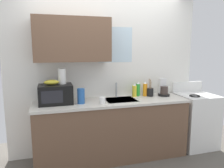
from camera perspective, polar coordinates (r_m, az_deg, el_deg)
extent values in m
cube|color=white|center=(3.49, -1.59, 2.52)|extent=(3.06, 0.10, 2.50)
cube|color=brown|center=(3.16, -10.42, 11.47)|extent=(1.07, 0.32, 0.62)
cube|color=silver|center=(3.46, 0.84, 10.34)|extent=(0.56, 0.02, 0.55)
cube|color=brown|center=(3.36, 0.00, -12.17)|extent=(2.26, 0.60, 0.86)
cube|color=beige|center=(3.22, 0.00, -4.70)|extent=(2.29, 0.63, 0.03)
cube|color=#9EA0A5|center=(3.29, 2.28, -5.33)|extent=(0.46, 0.38, 0.14)
cylinder|color=#B2B5BA|center=(3.46, 1.15, -1.52)|extent=(0.03, 0.03, 0.23)
cube|color=white|center=(4.00, 21.19, -8.96)|extent=(0.60, 0.60, 0.90)
torus|color=black|center=(3.74, 21.05, -2.96)|extent=(0.17, 0.17, 0.02)
cube|color=white|center=(4.10, 19.27, -0.66)|extent=(0.60, 0.04, 0.18)
cube|color=black|center=(3.12, -14.69, -2.61)|extent=(0.46, 0.34, 0.27)
cube|color=black|center=(2.95, -15.57, -3.33)|extent=(0.28, 0.01, 0.17)
ellipsoid|color=gold|center=(3.09, -15.75, 0.44)|extent=(0.20, 0.11, 0.07)
cylinder|color=white|center=(3.13, -13.07, 2.05)|extent=(0.11, 0.11, 0.22)
cylinder|color=black|center=(3.64, 13.54, -2.82)|extent=(0.19, 0.19, 0.03)
cylinder|color=#3F332D|center=(3.61, 13.67, -1.61)|extent=(0.12, 0.12, 0.13)
cube|color=silver|center=(3.67, 13.08, -0.54)|extent=(0.11, 0.09, 0.26)
cylinder|color=yellow|center=(3.48, 5.95, -1.88)|extent=(0.07, 0.07, 0.18)
cone|color=white|center=(3.46, 5.98, -0.14)|extent=(0.05, 0.05, 0.04)
cylinder|color=green|center=(3.54, 6.92, -1.55)|extent=(0.07, 0.07, 0.20)
cone|color=white|center=(3.52, 6.96, 0.31)|extent=(0.05, 0.05, 0.04)
cylinder|color=orange|center=(3.55, 8.77, -1.52)|extent=(0.07, 0.07, 0.21)
cone|color=white|center=(3.53, 8.81, 0.40)|extent=(0.05, 0.05, 0.04)
cylinder|color=#2659A5|center=(3.05, -8.22, -3.19)|extent=(0.10, 0.10, 0.21)
cylinder|color=white|center=(3.03, -2.52, -4.35)|extent=(0.08, 0.08, 0.09)
cylinder|color=black|center=(3.55, 10.02, -2.15)|extent=(0.11, 0.11, 0.13)
cylinder|color=olive|center=(3.53, 9.85, -0.59)|extent=(0.02, 0.03, 0.25)
cylinder|color=olive|center=(3.55, 10.25, -0.68)|extent=(0.03, 0.02, 0.23)
cylinder|color=olive|center=(3.52, 10.20, -1.00)|extent=(0.01, 0.02, 0.21)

